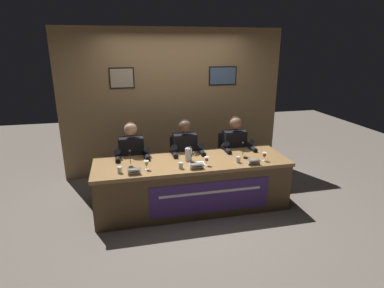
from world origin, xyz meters
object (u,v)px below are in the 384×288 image
(nameplate_left, at_px, (134,171))
(microphone_center, at_px, (192,158))
(juice_glass_left, at_px, (146,163))
(document_stack_center, at_px, (197,164))
(chair_right, at_px, (231,160))
(microphone_right, at_px, (245,153))
(panelist_center, at_px, (186,152))
(juice_glass_center, at_px, (207,159))
(panelist_left, at_px, (132,156))
(nameplate_center, at_px, (197,166))
(microphone_left, at_px, (131,162))
(water_cup_center, at_px, (181,166))
(conference_table, at_px, (194,178))
(water_cup_left, at_px, (120,170))
(nameplate_right, at_px, (254,162))
(panelist_right, at_px, (236,149))
(chair_center, at_px, (184,164))
(juice_glass_right, at_px, (264,155))
(water_pitcher_central, at_px, (189,155))
(water_cup_right, at_px, (238,160))
(chair_left, at_px, (133,168))

(nameplate_left, xyz_separation_m, microphone_center, (0.81, 0.23, 0.03))
(juice_glass_left, distance_m, document_stack_center, 0.70)
(chair_right, distance_m, microphone_right, 0.76)
(panelist_center, distance_m, juice_glass_center, 0.67)
(juice_glass_center, relative_size, document_stack_center, 0.55)
(nameplate_left, bearing_deg, panelist_left, 89.40)
(nameplate_center, bearing_deg, panelist_left, 137.73)
(document_stack_center, bearing_deg, nameplate_left, -168.82)
(microphone_left, distance_m, water_cup_center, 0.68)
(water_cup_center, bearing_deg, microphone_right, 12.09)
(conference_table, xyz_separation_m, nameplate_center, (-0.01, -0.21, 0.27))
(water_cup_left, distance_m, nameplate_right, 1.82)
(nameplate_left, height_order, nameplate_center, same)
(panelist_right, xyz_separation_m, document_stack_center, (-0.79, -0.57, 0.02))
(panelist_left, distance_m, chair_center, 0.89)
(juice_glass_right, xyz_separation_m, document_stack_center, (-0.97, 0.08, -0.08))
(panelist_center, relative_size, water_cup_center, 14.35)
(water_cup_center, bearing_deg, nameplate_center, -17.38)
(chair_center, relative_size, juice_glass_center, 7.20)
(panelist_center, relative_size, nameplate_right, 7.15)
(nameplate_right, bearing_deg, document_stack_center, 165.78)
(water_cup_left, xyz_separation_m, juice_glass_center, (1.17, 0.01, 0.05))
(water_pitcher_central, bearing_deg, panelist_right, 25.92)
(panelist_left, bearing_deg, nameplate_right, -25.13)
(microphone_left, relative_size, chair_right, 0.24)
(water_cup_left, distance_m, chair_right, 2.05)
(microphone_left, bearing_deg, microphone_right, 0.22)
(panelist_center, distance_m, chair_right, 0.89)
(nameplate_right, distance_m, water_cup_right, 0.22)
(panelist_left, height_order, panelist_right, same)
(juice_glass_left, bearing_deg, panelist_right, 22.37)
(juice_glass_center, height_order, juice_glass_right, same)
(chair_center, relative_size, panelist_right, 0.73)
(water_cup_center, bearing_deg, chair_right, 40.14)
(microphone_left, xyz_separation_m, microphone_center, (0.84, -0.04, 0.00))
(nameplate_center, distance_m, juice_glass_right, 1.02)
(microphone_left, relative_size, water_pitcher_central, 1.03)
(water_cup_left, xyz_separation_m, document_stack_center, (1.05, 0.08, -0.03))
(nameplate_right, height_order, water_pitcher_central, water_pitcher_central)
(microphone_left, distance_m, juice_glass_right, 1.88)
(chair_right, bearing_deg, document_stack_center, -135.88)
(juice_glass_center, xyz_separation_m, chair_right, (0.67, 0.84, -0.38))
(chair_left, distance_m, water_cup_right, 1.70)
(water_cup_right, bearing_deg, nameplate_right, -34.79)
(chair_right, bearing_deg, juice_glass_center, -128.49)
(water_cup_center, relative_size, water_pitcher_central, 0.40)
(juice_glass_center, xyz_separation_m, microphone_center, (-0.18, 0.13, -0.01))
(chair_right, distance_m, water_cup_right, 0.92)
(panelist_center, xyz_separation_m, juice_glass_right, (1.01, -0.65, 0.10))
(microphone_left, relative_size, panelist_center, 0.18)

